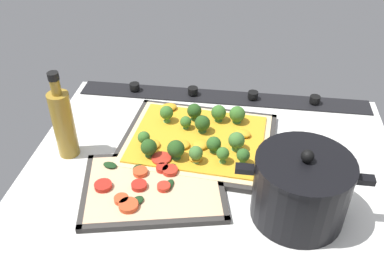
{
  "coord_description": "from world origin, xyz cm",
  "views": [
    {
      "loc": [
        -5.58,
        72.83,
        63.22
      ],
      "look_at": [
        4.76,
        -2.03,
        6.51
      ],
      "focal_mm": 40.14,
      "sensor_mm": 36.0,
      "label": 1
    }
  ],
  "objects_px": {
    "broccoli_pizza": "(199,137)",
    "baking_tray_back": "(154,188)",
    "baking_tray_front": "(198,143)",
    "veggie_pizza_back": "(151,185)",
    "cooking_pot": "(301,189)",
    "oil_bottle": "(63,122)"
  },
  "relations": [
    {
      "from": "baking_tray_front",
      "to": "oil_bottle",
      "type": "distance_m",
      "value": 0.31
    },
    {
      "from": "baking_tray_back",
      "to": "cooking_pot",
      "type": "relative_size",
      "value": 1.33
    },
    {
      "from": "baking_tray_front",
      "to": "veggie_pizza_back",
      "type": "distance_m",
      "value": 0.18
    },
    {
      "from": "baking_tray_front",
      "to": "cooking_pot",
      "type": "relative_size",
      "value": 1.5
    },
    {
      "from": "baking_tray_back",
      "to": "veggie_pizza_back",
      "type": "height_order",
      "value": "veggie_pizza_back"
    },
    {
      "from": "broccoli_pizza",
      "to": "veggie_pizza_back",
      "type": "distance_m",
      "value": 0.18
    },
    {
      "from": "baking_tray_front",
      "to": "broccoli_pizza",
      "type": "relative_size",
      "value": 1.07
    },
    {
      "from": "broccoli_pizza",
      "to": "veggie_pizza_back",
      "type": "height_order",
      "value": "broccoli_pizza"
    },
    {
      "from": "broccoli_pizza",
      "to": "baking_tray_back",
      "type": "bearing_deg",
      "value": 65.85
    },
    {
      "from": "oil_bottle",
      "to": "baking_tray_back",
      "type": "bearing_deg",
      "value": 157.1
    },
    {
      "from": "veggie_pizza_back",
      "to": "oil_bottle",
      "type": "height_order",
      "value": "oil_bottle"
    },
    {
      "from": "baking_tray_front",
      "to": "broccoli_pizza",
      "type": "height_order",
      "value": "broccoli_pizza"
    },
    {
      "from": "baking_tray_front",
      "to": "cooking_pot",
      "type": "distance_m",
      "value": 0.3
    },
    {
      "from": "baking_tray_front",
      "to": "broccoli_pizza",
      "type": "bearing_deg",
      "value": 119.95
    },
    {
      "from": "broccoli_pizza",
      "to": "veggie_pizza_back",
      "type": "relative_size",
      "value": 1.15
    },
    {
      "from": "baking_tray_front",
      "to": "baking_tray_back",
      "type": "xyz_separation_m",
      "value": [
        0.07,
        0.17,
        0.0
      ]
    },
    {
      "from": "broccoli_pizza",
      "to": "cooking_pot",
      "type": "bearing_deg",
      "value": 138.24
    },
    {
      "from": "baking_tray_front",
      "to": "broccoli_pizza",
      "type": "distance_m",
      "value": 0.02
    },
    {
      "from": "baking_tray_front",
      "to": "baking_tray_back",
      "type": "distance_m",
      "value": 0.18
    },
    {
      "from": "veggie_pizza_back",
      "to": "cooking_pot",
      "type": "relative_size",
      "value": 1.21
    },
    {
      "from": "broccoli_pizza",
      "to": "oil_bottle",
      "type": "height_order",
      "value": "oil_bottle"
    },
    {
      "from": "cooking_pot",
      "to": "oil_bottle",
      "type": "xyz_separation_m",
      "value": [
        0.51,
        -0.12,
        0.02
      ]
    }
  ]
}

